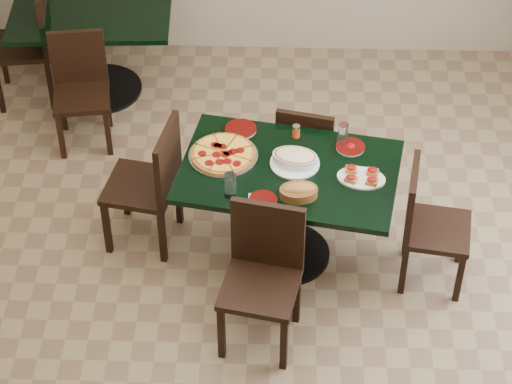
{
  "coord_description": "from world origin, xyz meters",
  "views": [
    {
      "loc": [
        0.17,
        -4.32,
        4.73
      ],
      "look_at": [
        0.04,
        0.0,
        0.83
      ],
      "focal_mm": 70.0,
      "sensor_mm": 36.0,
      "label": 1
    }
  ],
  "objects_px": {
    "lasagna_casserole": "(295,158)",
    "bruschetta_platter": "(361,176)",
    "chair_far": "(306,149)",
    "chair_right": "(426,220)",
    "chair_left": "(153,179)",
    "back_chair_near": "(80,83)",
    "chair_near": "(263,268)",
    "back_chair_left": "(32,37)",
    "bread_basket": "(299,191)",
    "pepperoni_pizza": "(223,154)",
    "main_table": "(289,191)",
    "back_table": "(94,35)"
  },
  "relations": [
    {
      "from": "main_table",
      "to": "chair_left",
      "type": "xyz_separation_m",
      "value": [
        -0.87,
        0.13,
        -0.04
      ]
    },
    {
      "from": "main_table",
      "to": "back_chair_near",
      "type": "bearing_deg",
      "value": 151.45
    },
    {
      "from": "chair_far",
      "to": "chair_right",
      "type": "distance_m",
      "value": 1.01
    },
    {
      "from": "chair_right",
      "to": "pepperoni_pizza",
      "type": "xyz_separation_m",
      "value": [
        -1.26,
        0.26,
        0.28
      ]
    },
    {
      "from": "back_table",
      "to": "bruschetta_platter",
      "type": "xyz_separation_m",
      "value": [
        1.93,
        -1.87,
        0.25
      ]
    },
    {
      "from": "chair_left",
      "to": "lasagna_casserole",
      "type": "bearing_deg",
      "value": 95.77
    },
    {
      "from": "main_table",
      "to": "lasagna_casserole",
      "type": "height_order",
      "value": "lasagna_casserole"
    },
    {
      "from": "chair_right",
      "to": "chair_left",
      "type": "xyz_separation_m",
      "value": [
        -1.72,
        0.28,
        0.04
      ]
    },
    {
      "from": "lasagna_casserole",
      "to": "chair_far",
      "type": "bearing_deg",
      "value": 91.54
    },
    {
      "from": "pepperoni_pizza",
      "to": "lasagna_casserole",
      "type": "bearing_deg",
      "value": -7.8
    },
    {
      "from": "lasagna_casserole",
      "to": "chair_left",
      "type": "bearing_deg",
      "value": -174.14
    },
    {
      "from": "chair_right",
      "to": "lasagna_casserole",
      "type": "relative_size",
      "value": 2.83
    },
    {
      "from": "back_table",
      "to": "chair_right",
      "type": "height_order",
      "value": "chair_right"
    },
    {
      "from": "chair_far",
      "to": "chair_near",
      "type": "distance_m",
      "value": 1.21
    },
    {
      "from": "bread_basket",
      "to": "back_chair_near",
      "type": "bearing_deg",
      "value": 130.38
    },
    {
      "from": "chair_left",
      "to": "lasagna_casserole",
      "type": "relative_size",
      "value": 3.05
    },
    {
      "from": "back_table",
      "to": "back_chair_left",
      "type": "height_order",
      "value": "back_chair_left"
    },
    {
      "from": "back_chair_left",
      "to": "bruschetta_platter",
      "type": "bearing_deg",
      "value": 45.39
    },
    {
      "from": "chair_right",
      "to": "back_chair_left",
      "type": "distance_m",
      "value": 3.37
    },
    {
      "from": "chair_far",
      "to": "chair_near",
      "type": "xyz_separation_m",
      "value": [
        -0.26,
        -1.18,
        0.07
      ]
    },
    {
      "from": "bread_basket",
      "to": "back_table",
      "type": "bearing_deg",
      "value": 120.84
    },
    {
      "from": "chair_left",
      "to": "bruschetta_platter",
      "type": "relative_size",
      "value": 2.84
    },
    {
      "from": "chair_near",
      "to": "bread_basket",
      "type": "distance_m",
      "value": 0.5
    },
    {
      "from": "chair_far",
      "to": "chair_left",
      "type": "height_order",
      "value": "chair_left"
    },
    {
      "from": "chair_right",
      "to": "chair_near",
      "type": "bearing_deg",
      "value": 124.87
    },
    {
      "from": "chair_left",
      "to": "chair_far",
      "type": "bearing_deg",
      "value": 124.22
    },
    {
      "from": "chair_right",
      "to": "lasagna_casserole",
      "type": "distance_m",
      "value": 0.89
    },
    {
      "from": "chair_near",
      "to": "bread_basket",
      "type": "xyz_separation_m",
      "value": [
        0.2,
        0.38,
        0.27
      ]
    },
    {
      "from": "back_table",
      "to": "pepperoni_pizza",
      "type": "distance_m",
      "value": 2.02
    },
    {
      "from": "chair_near",
      "to": "back_chair_left",
      "type": "xyz_separation_m",
      "value": [
        -1.82,
        2.34,
        0.02
      ]
    },
    {
      "from": "main_table",
      "to": "pepperoni_pizza",
      "type": "distance_m",
      "value": 0.47
    },
    {
      "from": "main_table",
      "to": "back_chair_near",
      "type": "relative_size",
      "value": 1.7
    },
    {
      "from": "back_chair_left",
      "to": "bruschetta_platter",
      "type": "height_order",
      "value": "back_chair_left"
    },
    {
      "from": "bruschetta_platter",
      "to": "bread_basket",
      "type": "bearing_deg",
      "value": -145.14
    },
    {
      "from": "back_chair_near",
      "to": "back_chair_left",
      "type": "height_order",
      "value": "back_chair_left"
    },
    {
      "from": "chair_right",
      "to": "bruschetta_platter",
      "type": "height_order",
      "value": "chair_right"
    },
    {
      "from": "chair_right",
      "to": "main_table",
      "type": "bearing_deg",
      "value": 89.31
    },
    {
      "from": "back_table",
      "to": "chair_near",
      "type": "distance_m",
      "value": 2.77
    },
    {
      "from": "back_table",
      "to": "back_chair_left",
      "type": "relative_size",
      "value": 1.28
    },
    {
      "from": "bread_basket",
      "to": "chair_left",
      "type": "bearing_deg",
      "value": 151.2
    },
    {
      "from": "back_table",
      "to": "chair_near",
      "type": "relative_size",
      "value": 1.33
    },
    {
      "from": "chair_left",
      "to": "back_chair_near",
      "type": "height_order",
      "value": "chair_left"
    },
    {
      "from": "lasagna_casserole",
      "to": "main_table",
      "type": "bearing_deg",
      "value": -112.85
    },
    {
      "from": "back_chair_left",
      "to": "bread_basket",
      "type": "relative_size",
      "value": 3.93
    },
    {
      "from": "lasagna_casserole",
      "to": "bruschetta_platter",
      "type": "relative_size",
      "value": 0.93
    },
    {
      "from": "pepperoni_pizza",
      "to": "bruschetta_platter",
      "type": "xyz_separation_m",
      "value": [
        0.85,
        -0.19,
        0.01
      ]
    },
    {
      "from": "chair_far",
      "to": "chair_right",
      "type": "bearing_deg",
      "value": 148.51
    },
    {
      "from": "chair_near",
      "to": "chair_left",
      "type": "relative_size",
      "value": 0.99
    },
    {
      "from": "chair_far",
      "to": "back_table",
      "type": "bearing_deg",
      "value": -24.89
    },
    {
      "from": "main_table",
      "to": "chair_near",
      "type": "bearing_deg",
      "value": -92.38
    }
  ]
}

